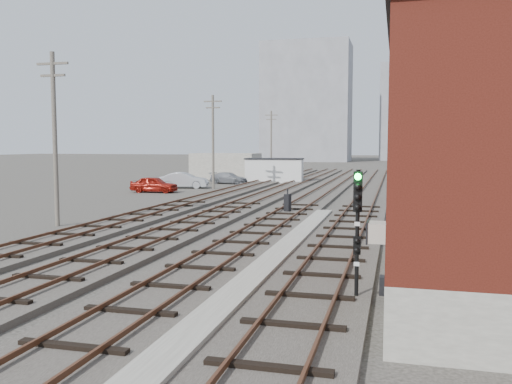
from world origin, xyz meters
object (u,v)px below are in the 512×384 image
(car_silver, at_px, (184,180))
(car_grey, at_px, (229,178))
(signal_mast, at_px, (357,228))
(car_red, at_px, (154,184))
(site_trailer, at_px, (274,170))
(switch_stand, at_px, (288,203))

(car_silver, bearing_deg, car_grey, -30.41)
(signal_mast, bearing_deg, car_grey, 111.78)
(car_red, bearing_deg, car_silver, -10.10)
(site_trailer, bearing_deg, signal_mast, -79.37)
(car_silver, xyz_separation_m, car_grey, (2.46, 6.82, -0.15))
(signal_mast, bearing_deg, car_red, 123.75)
(switch_stand, height_order, car_grey, switch_stand)
(car_red, relative_size, car_grey, 0.99)
(car_red, bearing_deg, site_trailer, -27.98)
(car_silver, distance_m, car_grey, 7.25)
(switch_stand, bearing_deg, car_silver, 147.61)
(car_silver, height_order, car_grey, car_silver)
(switch_stand, xyz_separation_m, site_trailer, (-6.96, 27.44, 0.69))
(signal_mast, bearing_deg, switch_stand, 106.95)
(switch_stand, xyz_separation_m, car_grey, (-11.31, 24.09, -0.08))
(signal_mast, distance_m, site_trailer, 46.89)
(signal_mast, height_order, car_silver, signal_mast)
(signal_mast, relative_size, car_red, 0.85)
(car_red, distance_m, car_silver, 5.25)
(site_trailer, height_order, car_grey, site_trailer)
(site_trailer, bearing_deg, car_grey, -147.06)
(switch_stand, relative_size, car_grey, 0.35)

